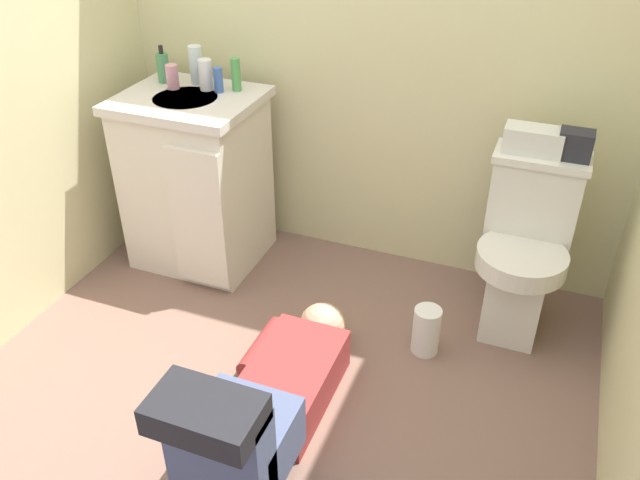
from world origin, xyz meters
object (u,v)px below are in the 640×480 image
(soap_dispenser, at_px, (163,67))
(person_plumber, at_px, (266,399))
(toiletry_bag, at_px, (575,145))
(bottle_green, at_px, (236,75))
(bottle_white, at_px, (206,75))
(bottle_blue, at_px, (218,80))
(bottle_pink, at_px, (172,77))
(bottle_clear, at_px, (196,65))
(tissue_box, at_px, (534,140))
(paper_towel_roll, at_px, (426,330))
(toilet, at_px, (524,249))
(vanity_cabinet, at_px, (197,179))
(faucet, at_px, (203,75))

(soap_dispenser, bearing_deg, person_plumber, -47.07)
(toiletry_bag, bearing_deg, person_plumber, -128.09)
(bottle_green, bearing_deg, bottle_white, -163.24)
(toiletry_bag, distance_m, bottle_blue, 1.49)
(bottle_pink, xyz_separation_m, bottle_clear, (0.07, 0.09, 0.03))
(tissue_box, xyz_separation_m, paper_towel_roll, (-0.25, -0.41, -0.70))
(tissue_box, xyz_separation_m, bottle_clear, (-1.48, 0.04, 0.11))
(bottle_green, bearing_deg, person_plumber, -60.05)
(toilet, relative_size, bottle_green, 5.23)
(vanity_cabinet, relative_size, bottle_clear, 4.77)
(tissue_box, distance_m, bottle_clear, 1.48)
(vanity_cabinet, bearing_deg, toiletry_bag, 4.27)
(toiletry_bag, distance_m, bottle_green, 1.43)
(paper_towel_roll, bearing_deg, person_plumber, -123.03)
(bottle_clear, bearing_deg, vanity_cabinet, -75.95)
(bottle_blue, xyz_separation_m, paper_towel_roll, (1.08, -0.39, -0.77))
(faucet, distance_m, person_plumber, 1.49)
(soap_dispenser, bearing_deg, paper_towel_roll, -16.84)
(bottle_blue, height_order, bottle_green, bottle_green)
(toiletry_bag, height_order, bottle_clear, bottle_clear)
(vanity_cabinet, distance_m, paper_towel_roll, 1.26)
(bottle_clear, relative_size, paper_towel_roll, 0.83)
(bottle_blue, bearing_deg, soap_dispenser, 174.93)
(soap_dispenser, relative_size, bottle_green, 1.16)
(vanity_cabinet, xyz_separation_m, bottle_pink, (-0.11, 0.07, 0.45))
(toilet, xyz_separation_m, bottle_pink, (-1.59, 0.04, 0.51))
(vanity_cabinet, height_order, bottle_white, bottle_white)
(toiletry_bag, relative_size, bottle_green, 0.86)
(person_plumber, height_order, bottle_green, bottle_green)
(toilet, distance_m, toiletry_bag, 0.46)
(toilet, distance_m, soap_dispenser, 1.76)
(person_plumber, height_order, toiletry_bag, toiletry_bag)
(toiletry_bag, bearing_deg, bottle_white, -179.53)
(bottle_white, xyz_separation_m, paper_towel_roll, (1.15, -0.40, -0.78))
(person_plumber, height_order, paper_towel_roll, person_plumber)
(person_plumber, relative_size, soap_dispenser, 6.42)
(bottle_green, relative_size, paper_towel_roll, 0.69)
(toilet, bearing_deg, paper_towel_roll, -133.20)
(person_plumber, xyz_separation_m, tissue_box, (0.66, 1.04, 0.62))
(faucet, distance_m, bottle_clear, 0.05)
(toilet, distance_m, paper_towel_roll, 0.51)
(bottle_pink, xyz_separation_m, paper_towel_roll, (1.29, -0.36, -0.77))
(tissue_box, distance_m, bottle_green, 1.28)
(bottle_clear, height_order, bottle_white, bottle_clear)
(toilet, relative_size, bottle_pink, 7.04)
(bottle_pink, relative_size, bottle_blue, 0.98)
(toilet, relative_size, bottle_blue, 6.93)
(bottle_white, xyz_separation_m, bottle_green, (0.13, 0.04, 0.00))
(faucet, bearing_deg, bottle_pink, -142.70)
(bottle_clear, bearing_deg, paper_towel_roll, -20.09)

